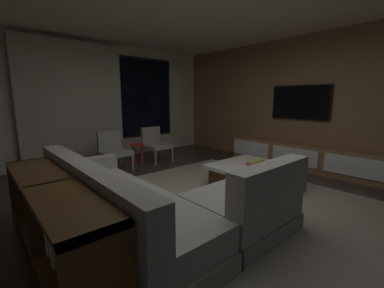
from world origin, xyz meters
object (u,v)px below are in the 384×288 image
(sectional_couch, at_px, (154,207))
(accent_chair_by_curtain, at_px, (113,149))
(side_stool, at_px, (137,148))
(console_table_behind_couch, at_px, (53,219))
(coffee_table, at_px, (252,176))
(book_stack_on_coffee_table, at_px, (256,163))
(media_console, at_px, (301,157))
(mounted_tv, at_px, (300,102))
(accent_chair_near_window, at_px, (155,142))

(sectional_couch, xyz_separation_m, accent_chair_by_curtain, (0.74, 2.61, 0.14))
(sectional_couch, xyz_separation_m, side_stool, (1.29, 2.64, 0.08))
(sectional_couch, xyz_separation_m, console_table_behind_couch, (-0.91, 0.13, 0.13))
(coffee_table, xyz_separation_m, side_stool, (-0.70, 2.48, 0.19))
(sectional_couch, distance_m, side_stool, 2.94)
(accent_chair_by_curtain, bearing_deg, side_stool, 2.76)
(accent_chair_by_curtain, relative_size, console_table_behind_couch, 0.37)
(book_stack_on_coffee_table, height_order, accent_chair_by_curtain, accent_chair_by_curtain)
(sectional_couch, relative_size, console_table_behind_couch, 1.19)
(coffee_table, relative_size, accent_chair_by_curtain, 1.49)
(coffee_table, bearing_deg, console_table_behind_couch, -179.48)
(side_stool, height_order, console_table_behind_couch, console_table_behind_couch)
(side_stool, bearing_deg, sectional_couch, -116.08)
(book_stack_on_coffee_table, xyz_separation_m, media_console, (1.68, 0.04, -0.16))
(book_stack_on_coffee_table, distance_m, mounted_tv, 2.10)
(book_stack_on_coffee_table, bearing_deg, accent_chair_near_window, 94.51)
(book_stack_on_coffee_table, bearing_deg, accent_chair_by_curtain, 116.23)
(accent_chair_by_curtain, xyz_separation_m, side_stool, (0.55, 0.03, -0.06))
(media_console, height_order, console_table_behind_couch, console_table_behind_couch)
(accent_chair_by_curtain, xyz_separation_m, media_console, (2.93, -2.48, -0.18))
(coffee_table, relative_size, accent_chair_near_window, 1.49)
(sectional_couch, relative_size, book_stack_on_coffee_table, 8.42)
(book_stack_on_coffee_table, height_order, console_table_behind_couch, console_table_behind_couch)
(accent_chair_near_window, bearing_deg, accent_chair_by_curtain, -176.27)
(console_table_behind_couch, bearing_deg, side_stool, 48.70)
(coffee_table, distance_m, side_stool, 2.59)
(sectional_couch, height_order, coffee_table, sectional_couch)
(media_console, xyz_separation_m, console_table_behind_couch, (-4.57, 0.00, 0.16))
(coffee_table, height_order, accent_chair_by_curtain, accent_chair_by_curtain)
(mounted_tv, xyz_separation_m, console_table_behind_couch, (-4.76, -0.20, -0.93))
(sectional_couch, relative_size, coffee_table, 2.16)
(accent_chair_near_window, xyz_separation_m, accent_chair_by_curtain, (-1.04, -0.07, 0.00))
(book_stack_on_coffee_table, bearing_deg, side_stool, 105.11)
(coffee_table, bearing_deg, sectional_couch, -175.53)
(accent_chair_near_window, height_order, mounted_tv, mounted_tv)
(media_console, bearing_deg, accent_chair_near_window, 126.49)
(sectional_couch, distance_m, book_stack_on_coffee_table, 1.99)
(accent_chair_near_window, relative_size, mounted_tv, 0.64)
(book_stack_on_coffee_table, relative_size, side_stool, 0.65)
(coffee_table, relative_size, console_table_behind_couch, 0.55)
(mounted_tv, bearing_deg, accent_chair_near_window, 131.31)
(coffee_table, relative_size, mounted_tv, 0.95)
(accent_chair_by_curtain, distance_m, side_stool, 0.56)
(book_stack_on_coffee_table, height_order, media_console, media_console)
(accent_chair_by_curtain, relative_size, mounted_tv, 0.64)
(sectional_couch, xyz_separation_m, media_console, (3.66, 0.13, -0.04))
(coffee_table, bearing_deg, accent_chair_by_curtain, 117.12)
(book_stack_on_coffee_table, height_order, mounted_tv, mounted_tv)
(side_stool, relative_size, mounted_tv, 0.38)
(mounted_tv, relative_size, console_table_behind_couch, 0.58)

